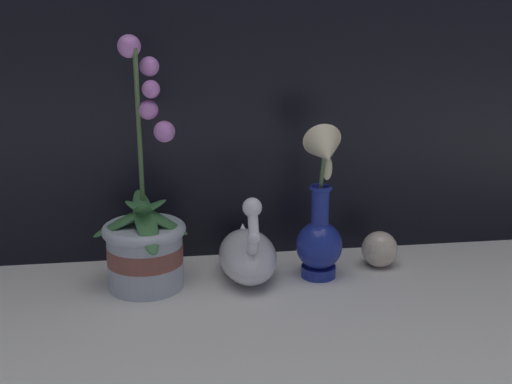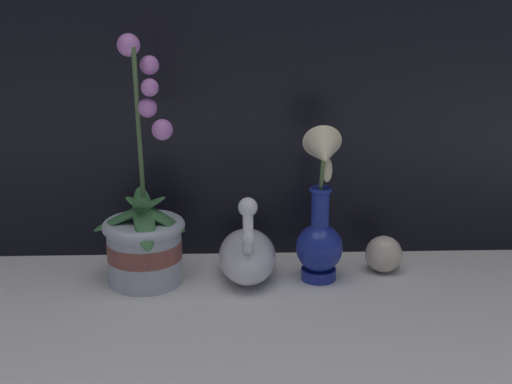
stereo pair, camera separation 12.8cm
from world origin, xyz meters
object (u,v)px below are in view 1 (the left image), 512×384
Objects in this scene: orchid_potted_plant at (145,240)px; blue_vase at (321,220)px; swan_figurine at (248,253)px; glass_sphere at (380,249)px.

blue_vase is at bearing -0.79° from orchid_potted_plant.
swan_figurine is at bearing 172.00° from blue_vase.
orchid_potted_plant reaches higher than blue_vase.
glass_sphere is (0.26, 0.02, -0.01)m from swan_figurine.
glass_sphere is at bearing 4.44° from orchid_potted_plant.
swan_figurine is 2.90× the size of glass_sphere.
orchid_potted_plant is 1.53× the size of blue_vase.
glass_sphere is at bearing 17.02° from blue_vase.
orchid_potted_plant is 0.19m from swan_figurine.
blue_vase is 4.19× the size of glass_sphere.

